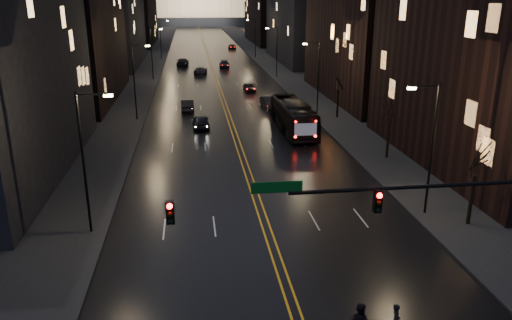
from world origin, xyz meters
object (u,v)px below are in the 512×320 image
object	(u,v)px
oncoming_car_a	(201,121)
traffic_signal	(428,209)
oncoming_car_b	(187,105)
receding_car_a	(269,103)
bus	(293,116)

from	to	relation	value
oncoming_car_a	traffic_signal	bearing A→B (deg)	103.64
oncoming_car_b	receding_car_a	distance (m)	10.71
traffic_signal	oncoming_car_a	xyz separation A→B (m)	(-9.42, 35.39, -4.33)
bus	receding_car_a	distance (m)	11.96
oncoming_car_a	receding_car_a	size ratio (longest dim) A/B	0.96
oncoming_car_b	receding_car_a	size ratio (longest dim) A/B	0.97
traffic_signal	oncoming_car_b	xyz separation A→B (m)	(-10.93, 44.45, -4.35)
receding_car_a	bus	bearing A→B (deg)	-92.47
traffic_signal	bus	world-z (taller)	traffic_signal
traffic_signal	receding_car_a	distance (m)	44.70
bus	oncoming_car_b	size ratio (longest dim) A/B	2.64
traffic_signal	bus	bearing A→B (deg)	89.05
bus	oncoming_car_b	distance (m)	16.53
traffic_signal	oncoming_car_a	size ratio (longest dim) A/B	3.81
bus	oncoming_car_b	world-z (taller)	bus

